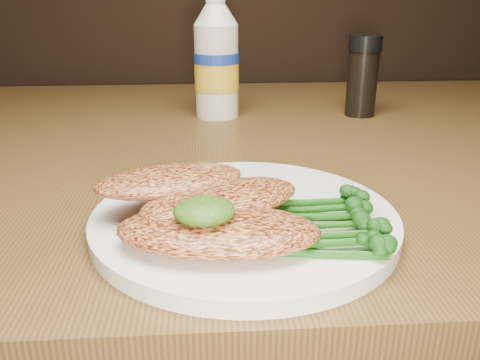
{
  "coord_description": "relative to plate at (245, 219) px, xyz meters",
  "views": [
    {
      "loc": [
        -0.07,
        0.4,
        0.94
      ],
      "look_at": [
        -0.05,
        0.8,
        0.79
      ],
      "focal_mm": 37.83,
      "sensor_mm": 36.0,
      "label": 1
    }
  ],
  "objects": [
    {
      "name": "plate",
      "position": [
        0.0,
        0.0,
        0.0
      ],
      "size": [
        0.26,
        0.26,
        0.01
      ],
      "primitive_type": "cylinder",
      "color": "white",
      "rests_on": "dining_table"
    },
    {
      "name": "chicken_front",
      "position": [
        -0.02,
        -0.06,
        0.02
      ],
      "size": [
        0.16,
        0.1,
        0.02
      ],
      "primitive_type": "ellipsoid",
      "rotation": [
        0.0,
        0.0,
        -0.12
      ],
      "color": "#C6773F",
      "rests_on": "plate"
    },
    {
      "name": "chicken_mid",
      "position": [
        -0.02,
        -0.02,
        0.03
      ],
      "size": [
        0.15,
        0.12,
        0.02
      ],
      "primitive_type": "ellipsoid",
      "rotation": [
        0.0,
        0.0,
        0.44
      ],
      "color": "#C6773F",
      "rests_on": "plate"
    },
    {
      "name": "chicken_back",
      "position": [
        -0.06,
        0.01,
        0.03
      ],
      "size": [
        0.14,
        0.1,
        0.02
      ],
      "primitive_type": "ellipsoid",
      "rotation": [
        0.0,
        0.0,
        0.28
      ],
      "color": "#C6773F",
      "rests_on": "plate"
    },
    {
      "name": "pesto_front",
      "position": [
        -0.03,
        -0.06,
        0.04
      ],
      "size": [
        0.05,
        0.05,
        0.02
      ],
      "primitive_type": "ellipsoid",
      "rotation": [
        0.0,
        0.0,
        0.19
      ],
      "color": "black",
      "rests_on": "chicken_front"
    },
    {
      "name": "broccolini_bundle",
      "position": [
        0.05,
        -0.03,
        0.02
      ],
      "size": [
        0.14,
        0.12,
        0.02
      ],
      "primitive_type": null,
      "rotation": [
        0.0,
        0.0,
        -0.15
      ],
      "color": "#1A5312",
      "rests_on": "plate"
    },
    {
      "name": "mayo_bottle",
      "position": [
        -0.01,
        0.39,
        0.09
      ],
      "size": [
        0.07,
        0.07,
        0.19
      ],
      "primitive_type": null,
      "rotation": [
        0.0,
        0.0,
        -0.01
      ],
      "color": "silver",
      "rests_on": "dining_table"
    },
    {
      "name": "pepper_grinder",
      "position": [
        0.21,
        0.38,
        0.05
      ],
      "size": [
        0.06,
        0.06,
        0.12
      ],
      "primitive_type": null,
      "rotation": [
        0.0,
        0.0,
        -0.31
      ],
      "color": "black",
      "rests_on": "dining_table"
    }
  ]
}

